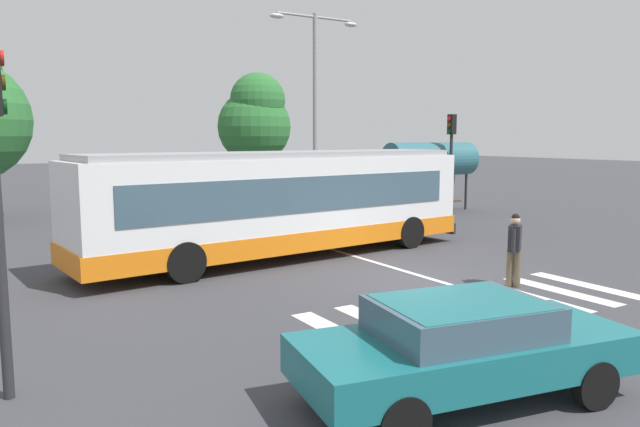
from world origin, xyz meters
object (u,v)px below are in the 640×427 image
Objects in this scene: background_tree_right at (255,119)px; parked_car_champagne at (264,195)px; parked_car_charcoal at (151,200)px; city_transit_bus at (282,203)px; pedestrian_crossing_street at (514,246)px; foreground_sedan at (464,344)px; twin_arm_street_lamp at (315,95)px; traffic_light_far_corner at (451,147)px; bus_stop_shelter at (430,160)px; parked_car_blue at (212,197)px.

parked_car_champagne is at bearing -112.23° from background_tree_right.
parked_car_charcoal is at bearing 174.11° from parked_car_champagne.
city_transit_bus is 6.62m from pedestrian_crossing_street.
twin_arm_street_lamp is at bearing 65.81° from foreground_sedan.
traffic_light_far_corner is (6.91, -5.24, 2.28)m from parked_car_champagne.
bus_stop_shelter is (10.84, 5.98, 0.83)m from city_transit_bus.
twin_arm_street_lamp is (5.59, -4.66, 4.44)m from parked_car_charcoal.
parked_car_charcoal is 11.01m from background_tree_right.
parked_car_champagne is (5.18, -0.53, 0.00)m from parked_car_charcoal.
foreground_sedan is 18.01m from twin_arm_street_lamp.
parked_car_champagne is at bearing -8.73° from parked_car_blue.
parked_car_champagne is at bearing 95.65° from twin_arm_street_lamp.
foreground_sedan is 20.60m from bus_stop_shelter.
parked_car_charcoal is 1.03× the size of traffic_light_far_corner.
city_transit_bus is 2.66× the size of parked_car_blue.
bus_stop_shelter is (-0.42, 0.90, -0.62)m from traffic_light_far_corner.
twin_arm_street_lamp is (-6.08, 0.21, 2.79)m from bus_stop_shelter.
city_transit_bus is 10.90m from parked_car_blue.
parked_car_blue is (4.28, 20.42, 0.00)m from foreground_sedan.
parked_car_champagne is at bearing -5.89° from parked_car_charcoal.
twin_arm_street_lamp is 11.43m from background_tree_right.
traffic_light_far_corner is 0.62× the size of background_tree_right.
foreground_sedan is 21.15m from parked_car_champagne.
city_transit_bus is 2.73× the size of traffic_light_far_corner.
city_transit_bus reaches higher than pedestrian_crossing_street.
parked_car_charcoal is 5.21m from parked_car_champagne.
foreground_sedan is at bearing -109.55° from background_tree_right.
pedestrian_crossing_street is 0.36× the size of bus_stop_shelter.
pedestrian_crossing_street is at bearing -77.16° from parked_car_charcoal.
twin_arm_street_lamp is at bearing 177.99° from bus_stop_shelter.
city_transit_bus is 2.71× the size of parked_car_champagne.
parked_car_charcoal is 1.02× the size of parked_car_champagne.
city_transit_bus is at bearing -151.12° from bus_stop_shelter.
bus_stop_shelter reaches higher than city_transit_bus.
parked_car_charcoal is (-3.81, 16.73, -0.20)m from pedestrian_crossing_street.
parked_car_blue is 0.55× the size of twin_arm_street_lamp.
parked_car_charcoal is at bearing 157.33° from bus_stop_shelter.
parked_car_charcoal is at bearing 85.67° from foreground_sedan.
background_tree_right reaches higher than parked_car_blue.
traffic_light_far_corner is at bearing -71.76° from background_tree_right.
parked_car_blue is at bearing 152.19° from bus_stop_shelter.
pedestrian_crossing_street is 12.91m from twin_arm_street_lamp.
parked_car_champagne is at bearing 67.14° from city_transit_bus.
pedestrian_crossing_street is 0.36× the size of foreground_sedan.
traffic_light_far_corner is 13.00m from background_tree_right.
pedestrian_crossing_street is 0.37× the size of parked_car_charcoal.
background_tree_right is (8.05, 6.48, 3.79)m from parked_car_charcoal.
background_tree_right is (4.24, 23.21, 3.59)m from pedestrian_crossing_street.
background_tree_right reaches higher than foreground_sedan.
pedestrian_crossing_street is 0.38× the size of traffic_light_far_corner.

